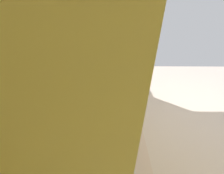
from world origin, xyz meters
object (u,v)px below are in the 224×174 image
at_px(bowl, 117,82).
at_px(sink_basin, 111,164).
at_px(microwave, 111,91).
at_px(oven_range, 113,73).

bearing_deg(bowl, sink_basin, 176.46).
distance_m(microwave, bowl, 0.48).
bearing_deg(oven_range, sink_basin, 179.58).
xyz_separation_m(sink_basin, bowl, (1.27, -0.08, 0.01)).
relative_size(oven_range, bowl, 7.58).
bearing_deg(microwave, bowl, -11.36).
bearing_deg(bowl, oven_range, 2.63).
bearing_deg(microwave, oven_range, -1.02).
bearing_deg(sink_basin, microwave, 0.86).
bearing_deg(sink_basin, bowl, -3.54).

